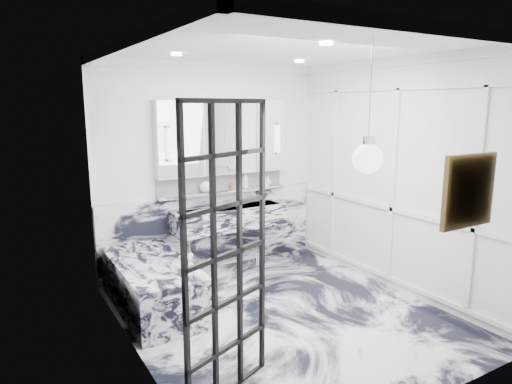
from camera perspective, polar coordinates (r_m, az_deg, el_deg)
floor at (r=5.17m, az=3.49°, el=-15.06°), size 3.60×3.60×0.00m
ceiling at (r=4.68m, az=3.90°, el=17.47°), size 3.60×3.60×0.00m
wall_back at (r=6.28m, az=-5.59°, el=2.97°), size 3.60×0.00×3.60m
wall_front at (r=3.43m, az=20.86°, el=-4.45°), size 3.60×0.00×3.60m
wall_left at (r=4.07m, az=-15.32°, el=-1.77°), size 0.00×3.60×3.60m
wall_right at (r=5.77m, az=16.95°, el=1.84°), size 0.00×3.60×3.60m
marble_clad_back at (r=6.44m, az=-5.35°, el=-4.79°), size 3.18×0.05×1.05m
marble_clad_left at (r=4.08m, az=-15.07°, el=-2.57°), size 0.02×3.56×2.68m
panel_molding at (r=5.77m, az=16.76°, el=0.84°), size 0.03×3.40×2.30m
soap_bottle_a at (r=6.44m, az=-1.37°, el=1.49°), size 0.11×0.11×0.23m
soap_bottle_b at (r=6.61m, az=1.11°, el=1.42°), size 0.09×0.09×0.16m
soap_bottle_c at (r=6.64m, az=1.45°, el=1.39°), size 0.13×0.13×0.15m
face_pot at (r=6.18m, az=-6.36°, el=0.62°), size 0.16×0.16×0.16m
amber_bottle at (r=6.36m, az=-3.06°, el=0.73°), size 0.04×0.04×0.10m
flower_vase at (r=4.76m, az=-8.71°, el=-9.54°), size 0.08×0.08×0.12m
crittall_door at (r=3.49m, az=-3.63°, el=-7.83°), size 0.83×0.36×2.29m
artwork at (r=3.78m, az=25.07°, el=0.13°), size 0.46×0.04×0.46m
pendant_light at (r=3.53m, az=13.77°, el=4.07°), size 0.23×0.23×0.23m
trough_sink at (r=6.26m, az=-3.28°, el=-3.28°), size 1.60×0.45×0.30m
ledge at (r=6.33m, az=-4.00°, el=0.03°), size 1.90×0.14×0.04m
subway_tile at (r=6.36m, az=-4.27°, el=1.32°), size 1.90×0.03×0.23m
mirror_cabinet at (r=6.23m, az=-4.11°, el=6.82°), size 1.90×0.16×1.00m
sconce_left at (r=5.83m, az=-10.96°, el=5.97°), size 0.07×0.07×0.40m
sconce_right at (r=6.56m, az=2.73°, el=6.70°), size 0.07×0.07×0.40m
bathtub at (r=5.34m, az=-12.84°, el=-11.25°), size 0.75×1.65×0.55m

